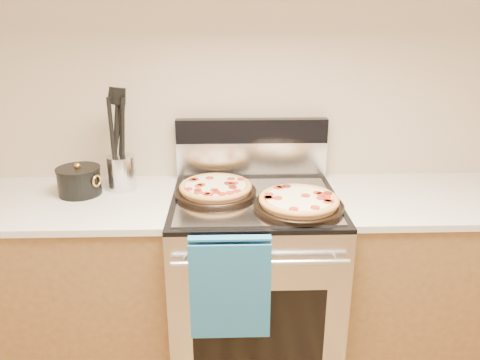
{
  "coord_description": "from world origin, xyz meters",
  "views": [
    {
      "loc": [
        -0.13,
        -0.32,
        1.72
      ],
      "look_at": [
        -0.07,
        1.55,
        1.05
      ],
      "focal_mm": 35.0,
      "sensor_mm": 36.0,
      "label": 1
    }
  ],
  "objects_px": {
    "saucepan": "(79,182)",
    "pepperoni_pizza_front": "(299,202)",
    "utensil_crock": "(122,173)",
    "pepperoni_pizza_back": "(216,189)",
    "range_body": "(254,287)"
  },
  "relations": [
    {
      "from": "range_body",
      "to": "saucepan",
      "type": "bearing_deg",
      "value": 172.78
    },
    {
      "from": "pepperoni_pizza_front",
      "to": "range_body",
      "type": "bearing_deg",
      "value": 144.77
    },
    {
      "from": "range_body",
      "to": "saucepan",
      "type": "xyz_separation_m",
      "value": [
        -0.82,
        0.1,
        0.52
      ]
    },
    {
      "from": "saucepan",
      "to": "pepperoni_pizza_front",
      "type": "bearing_deg",
      "value": -13.01
    },
    {
      "from": "pepperoni_pizza_front",
      "to": "utensil_crock",
      "type": "bearing_deg",
      "value": 160.2
    },
    {
      "from": "utensil_crock",
      "to": "saucepan",
      "type": "distance_m",
      "value": 0.2
    },
    {
      "from": "pepperoni_pizza_front",
      "to": "saucepan",
      "type": "distance_m",
      "value": 1.03
    },
    {
      "from": "pepperoni_pizza_back",
      "to": "pepperoni_pizza_front",
      "type": "distance_m",
      "value": 0.4
    },
    {
      "from": "pepperoni_pizza_back",
      "to": "pepperoni_pizza_front",
      "type": "height_order",
      "value": "pepperoni_pizza_front"
    },
    {
      "from": "range_body",
      "to": "pepperoni_pizza_front",
      "type": "relative_size",
      "value": 2.35
    },
    {
      "from": "pepperoni_pizza_front",
      "to": "utensil_crock",
      "type": "relative_size",
      "value": 2.29
    },
    {
      "from": "pepperoni_pizza_front",
      "to": "saucepan",
      "type": "xyz_separation_m",
      "value": [
        -1.0,
        0.23,
        0.02
      ]
    },
    {
      "from": "utensil_crock",
      "to": "saucepan",
      "type": "height_order",
      "value": "utensil_crock"
    },
    {
      "from": "utensil_crock",
      "to": "saucepan",
      "type": "bearing_deg",
      "value": -161.5
    },
    {
      "from": "saucepan",
      "to": "utensil_crock",
      "type": "bearing_deg",
      "value": 18.5
    }
  ]
}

